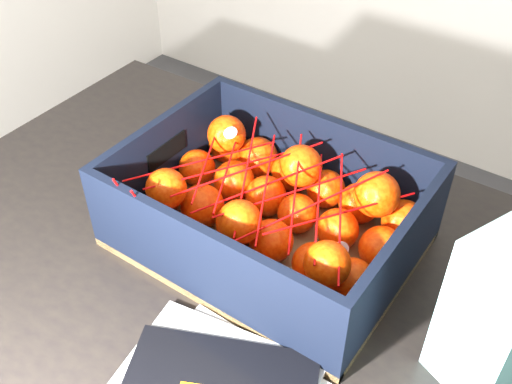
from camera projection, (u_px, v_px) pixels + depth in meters
The scene contains 6 objects.
room_shell at pixel (194, 79), 0.19m from camera, with size 3.54×3.54×2.50m.
table at pixel (273, 364), 0.80m from camera, with size 1.22×0.82×0.75m.
produce_crate at pixel (269, 218), 0.81m from camera, with size 0.38×0.29×0.13m.
clementine_heap at pixel (269, 213), 0.81m from camera, with size 0.37×0.27×0.11m.
mesh_net at pixel (260, 184), 0.77m from camera, with size 0.32×0.25×0.09m.
retail_carton at pixel (511, 309), 0.62m from camera, with size 0.09×0.13×0.20m, color white.
Camera 1 is at (0.11, -0.12, 1.34)m, focal length 41.82 mm.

